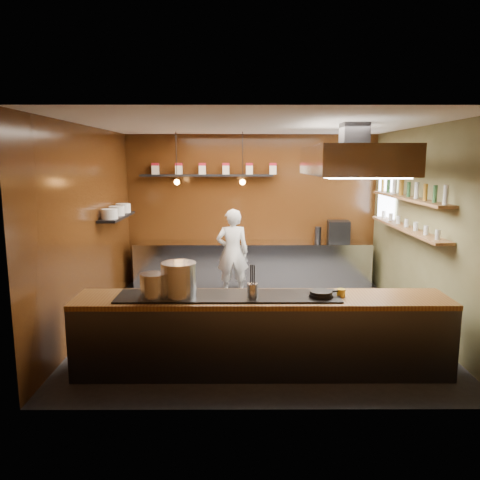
{
  "coord_description": "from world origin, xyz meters",
  "views": [
    {
      "loc": [
        -0.28,
        -6.89,
        2.51
      ],
      "look_at": [
        -0.25,
        0.4,
        1.25
      ],
      "focal_mm": 35.0,
      "sensor_mm": 36.0,
      "label": 1
    }
  ],
  "objects_px": {
    "stockpot_small": "(153,285)",
    "chef": "(233,253)",
    "stockpot_large": "(179,279)",
    "espresso_machine": "(338,231)",
    "extractor_hood": "(353,160)"
  },
  "relations": [
    {
      "from": "stockpot_large",
      "to": "extractor_hood",
      "type": "bearing_deg",
      "value": 28.52
    },
    {
      "from": "stockpot_small",
      "to": "espresso_machine",
      "type": "height_order",
      "value": "espresso_machine"
    },
    {
      "from": "stockpot_large",
      "to": "chef",
      "type": "relative_size",
      "value": 0.25
    },
    {
      "from": "stockpot_small",
      "to": "espresso_machine",
      "type": "xyz_separation_m",
      "value": [
        2.96,
        3.9,
        0.03
      ]
    },
    {
      "from": "stockpot_large",
      "to": "stockpot_small",
      "type": "relative_size",
      "value": 1.37
    },
    {
      "from": "stockpot_large",
      "to": "chef",
      "type": "xyz_separation_m",
      "value": [
        0.58,
        3.2,
        -0.33
      ]
    },
    {
      "from": "stockpot_large",
      "to": "stockpot_small",
      "type": "xyz_separation_m",
      "value": [
        -0.29,
        -0.04,
        -0.06
      ]
    },
    {
      "from": "stockpot_small",
      "to": "extractor_hood",
      "type": "bearing_deg",
      "value": 26.53
    },
    {
      "from": "stockpot_large",
      "to": "espresso_machine",
      "type": "relative_size",
      "value": 0.98
    },
    {
      "from": "stockpot_large",
      "to": "stockpot_small",
      "type": "distance_m",
      "value": 0.3
    },
    {
      "from": "espresso_machine",
      "to": "stockpot_large",
      "type": "bearing_deg",
      "value": -119.5
    },
    {
      "from": "stockpot_small",
      "to": "chef",
      "type": "height_order",
      "value": "chef"
    },
    {
      "from": "extractor_hood",
      "to": "stockpot_large",
      "type": "xyz_separation_m",
      "value": [
        -2.27,
        -1.23,
        -1.37
      ]
    },
    {
      "from": "extractor_hood",
      "to": "chef",
      "type": "distance_m",
      "value": 3.09
    },
    {
      "from": "espresso_machine",
      "to": "chef",
      "type": "bearing_deg",
      "value": -157.27
    }
  ]
}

